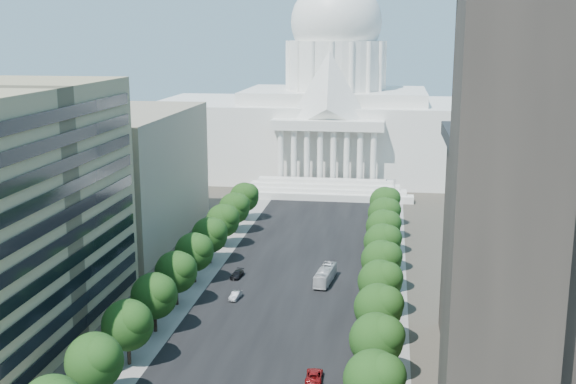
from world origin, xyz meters
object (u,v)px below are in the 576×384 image
at_px(city_bus, 325,275).
at_px(car_silver, 235,296).
at_px(car_red, 314,376).
at_px(car_dark_b, 237,274).

bearing_deg(city_bus, car_silver, -136.84).
relative_size(car_red, car_dark_b, 1.10).
relative_size(car_silver, car_red, 0.82).
xyz_separation_m(car_red, city_bus, (-2.25, 40.59, 0.79)).
height_order(car_red, car_dark_b, car_red).
bearing_deg(city_bus, car_dark_b, -174.15).
bearing_deg(city_bus, car_red, -79.85).
bearing_deg(car_dark_b, car_silver, -71.75).
distance_m(car_red, city_bus, 40.66).
xyz_separation_m(car_silver, car_red, (17.69, -29.30, 0.02)).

